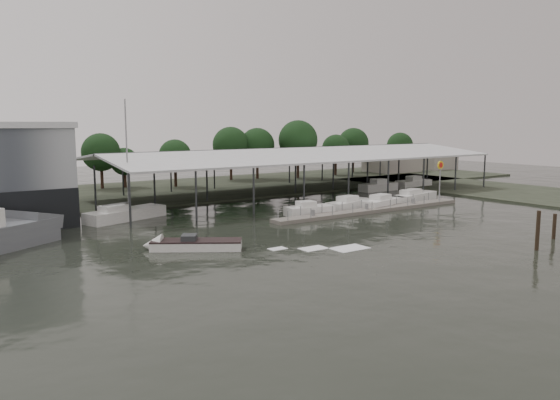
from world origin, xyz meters
TOP-DOWN VIEW (x-y plane):
  - ground at (0.00, 0.00)m, footprint 200.00×200.00m
  - land_strip_far at (0.00, 42.00)m, footprint 140.00×30.00m
  - land_strip_east at (45.00, 10.00)m, footprint 20.00×60.00m
  - covered_boat_shed at (17.00, 28.00)m, footprint 58.24×24.00m
  - floating_dock at (15.00, 10.00)m, footprint 28.00×2.00m
  - shell_fuel_sign at (27.00, 9.99)m, footprint 1.10×0.18m
  - distant_commercial_buildings at (59.03, 44.69)m, footprint 22.00×8.00m
  - white_sailboat at (-10.95, 21.29)m, footprint 9.52×5.39m
  - speedboat_underway at (-11.37, 4.64)m, footprint 16.82×11.50m
  - moored_cruiser_0 at (7.29, 12.35)m, footprint 5.86×3.07m
  - moored_cruiser_1 at (14.14, 13.00)m, footprint 7.45×3.55m
  - moored_cruiser_2 at (18.46, 11.75)m, footprint 7.66×3.66m
  - moored_cruiser_3 at (25.62, 13.26)m, footprint 9.53×4.15m
  - horizon_tree_line at (26.55, 47.64)m, footprint 69.09×11.08m

SIDE VIEW (x-z plane):
  - ground at x=0.00m, z-range 0.00..0.00m
  - land_strip_far at x=0.00m, z-range -0.05..0.25m
  - land_strip_east at x=45.00m, z-range -0.05..0.25m
  - floating_dock at x=15.00m, z-range -0.50..0.90m
  - speedboat_underway at x=-11.37m, z-range -0.61..1.39m
  - moored_cruiser_0 at x=7.29m, z-range -0.24..1.46m
  - moored_cruiser_2 at x=18.46m, z-range -0.24..1.46m
  - moored_cruiser_3 at x=25.62m, z-range -0.24..1.46m
  - moored_cruiser_1 at x=14.14m, z-range -0.24..1.46m
  - white_sailboat at x=-10.95m, z-range -5.90..7.21m
  - distant_commercial_buildings at x=59.03m, z-range -0.16..3.84m
  - shell_fuel_sign at x=27.00m, z-range 1.15..6.70m
  - covered_boat_shed at x=17.00m, z-range 2.65..9.61m
  - horizon_tree_line at x=26.55m, z-range 0.71..11.67m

